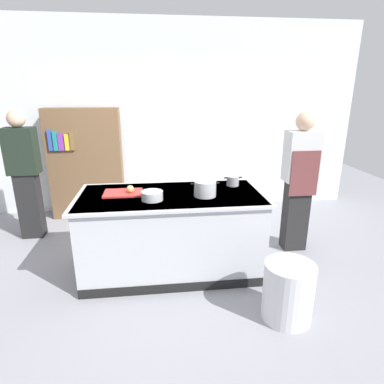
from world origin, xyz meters
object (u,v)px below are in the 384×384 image
(stock_pot, at_px, (205,189))
(sauce_pan, at_px, (233,181))
(onion, at_px, (130,189))
(trash_bin, at_px, (288,292))
(bookshelf, at_px, (86,164))
(person_chef, at_px, (299,180))
(mixing_bowl, at_px, (152,196))
(person_guest, at_px, (25,173))

(stock_pot, distance_m, sauce_pan, 0.50)
(onion, distance_m, trash_bin, 1.83)
(stock_pot, bearing_deg, bookshelf, 129.65)
(sauce_pan, relative_size, trash_bin, 0.39)
(stock_pot, xyz_separation_m, trash_bin, (0.61, -0.84, -0.71))
(stock_pot, relative_size, sauce_pan, 1.42)
(onion, xyz_separation_m, person_chef, (2.00, 0.29, -0.05))
(onion, distance_m, mixing_bowl, 0.31)
(person_chef, bearing_deg, stock_pot, 119.32)
(mixing_bowl, height_order, person_chef, person_chef)
(bookshelf, bearing_deg, trash_bin, -51.35)
(trash_bin, bearing_deg, mixing_bowl, 146.33)
(stock_pot, height_order, person_chef, person_chef)
(stock_pot, relative_size, mixing_bowl, 1.35)
(onion, xyz_separation_m, sauce_pan, (1.15, 0.19, -0.00))
(trash_bin, bearing_deg, stock_pot, 126.28)
(onion, bearing_deg, person_guest, 143.86)
(onion, relative_size, person_chef, 0.05)
(person_chef, height_order, person_guest, same)
(onion, bearing_deg, stock_pot, -10.21)
(sauce_pan, bearing_deg, person_chef, 6.37)
(stock_pot, xyz_separation_m, bookshelf, (-1.57, 1.90, -0.13))
(trash_bin, relative_size, person_chef, 0.31)
(onion, xyz_separation_m, trash_bin, (1.39, -0.98, -0.69))
(mixing_bowl, height_order, bookshelf, bookshelf)
(sauce_pan, bearing_deg, bookshelf, 141.26)
(mixing_bowl, bearing_deg, trash_bin, -33.67)
(onion, bearing_deg, mixing_bowl, -41.58)
(sauce_pan, height_order, person_chef, person_chef)
(person_guest, bearing_deg, mixing_bowl, 62.52)
(stock_pot, relative_size, bookshelf, 0.17)
(sauce_pan, distance_m, mixing_bowl, 1.00)
(person_chef, bearing_deg, trash_bin, 164.22)
(stock_pot, bearing_deg, person_guest, 151.74)
(sauce_pan, height_order, trash_bin, sauce_pan)
(mixing_bowl, bearing_deg, person_guest, 143.07)
(stock_pot, xyz_separation_m, person_guest, (-2.21, 1.19, -0.07))
(mixing_bowl, bearing_deg, stock_pot, 6.56)
(trash_bin, xyz_separation_m, bookshelf, (-2.19, 2.73, 0.58))
(trash_bin, xyz_separation_m, person_guest, (-2.83, 2.03, 0.64))
(mixing_bowl, bearing_deg, person_chef, 15.51)
(sauce_pan, height_order, bookshelf, bookshelf)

